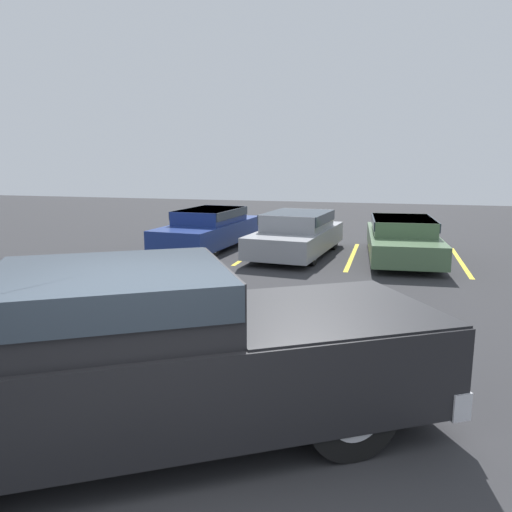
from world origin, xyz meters
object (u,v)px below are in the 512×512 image
at_px(parked_sedan_a, 210,227).
at_px(parked_sedan_c, 402,237).
at_px(pickup_truck, 148,354).
at_px(parked_sedan_b, 297,232).

distance_m(parked_sedan_a, parked_sedan_c, 5.83).
bearing_deg(parked_sedan_a, pickup_truck, 21.90).
xyz_separation_m(pickup_truck, parked_sedan_b, (-0.40, 10.09, -0.22)).
bearing_deg(pickup_truck, parked_sedan_a, 76.09).
height_order(pickup_truck, parked_sedan_c, pickup_truck).
xyz_separation_m(pickup_truck, parked_sedan_a, (-3.28, 10.51, -0.23)).
height_order(pickup_truck, parked_sedan_a, pickup_truck).
bearing_deg(parked_sedan_a, parked_sedan_c, 91.85).
bearing_deg(parked_sedan_b, pickup_truck, 8.16).
relative_size(parked_sedan_b, parked_sedan_c, 0.94).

